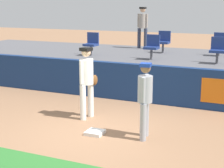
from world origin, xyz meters
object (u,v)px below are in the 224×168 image
object	(u,v)px
seat_front_right	(218,49)
seat_front_left	(92,43)
seat_back_center	(164,41)
seat_back_right	(219,43)
player_runner_visitor	(145,96)
spectator_hooded	(143,25)
player_fielder_home	(87,78)
first_base	(95,132)
seat_front_center	(152,46)

from	to	relation	value
seat_front_right	seat_front_left	bearing A→B (deg)	-180.00
seat_back_center	seat_back_right	size ratio (longest dim) A/B	1.00
player_runner_visitor	spectator_hooded	xyz separation A→B (m)	(-2.50, 7.13, 1.13)
spectator_hooded	seat_back_right	bearing A→B (deg)	172.80
seat_back_right	seat_back_center	bearing A→B (deg)	179.99
player_fielder_home	seat_front_left	world-z (taller)	seat_front_left
player_fielder_home	seat_front_left	xyz separation A→B (m)	(-1.65, 3.56, 0.50)
first_base	player_runner_visitor	world-z (taller)	player_runner_visitor
seat_front_right	seat_front_left	xyz separation A→B (m)	(-4.50, -0.00, -0.00)
player_fielder_home	spectator_hooded	bearing A→B (deg)	-164.60
player_runner_visitor	seat_back_right	size ratio (longest dim) A/B	2.06
seat_front_center	seat_front_right	bearing A→B (deg)	0.01
seat_front_center	player_runner_visitor	bearing A→B (deg)	-74.58
seat_back_center	seat_front_right	distance (m)	2.90
player_fielder_home	spectator_hooded	size ratio (longest dim) A/B	1.09
seat_front_left	seat_back_right	xyz separation A→B (m)	(4.32, 1.80, -0.00)
player_fielder_home	player_runner_visitor	xyz separation A→B (m)	(1.86, -0.78, -0.09)
seat_front_right	seat_front_center	xyz separation A→B (m)	(-2.18, -0.00, -0.00)
first_base	seat_front_right	xyz separation A→B (m)	(2.12, 4.57, 1.56)
first_base	spectator_hooded	world-z (taller)	spectator_hooded
seat_front_center	spectator_hooded	size ratio (longest dim) A/B	0.48
player_fielder_home	seat_back_center	xyz separation A→B (m)	(0.57, 5.36, 0.50)
seat_front_left	seat_front_right	bearing A→B (deg)	0.00
spectator_hooded	seat_front_right	bearing A→B (deg)	150.72
first_base	player_fielder_home	xyz separation A→B (m)	(-0.72, 1.01, 1.05)
player_runner_visitor	seat_front_center	world-z (taller)	seat_front_center
player_runner_visitor	seat_back_right	world-z (taller)	seat_back_right
first_base	seat_front_right	bearing A→B (deg)	65.14
player_runner_visitor	seat_front_right	bearing A→B (deg)	160.00
seat_back_center	player_runner_visitor	bearing A→B (deg)	-78.13
player_fielder_home	seat_front_right	bearing A→B (deg)	151.09
seat_front_center	seat_back_right	size ratio (longest dim) A/B	1.00
seat_front_right	seat_front_center	size ratio (longest dim) A/B	1.00
seat_front_left	seat_back_right	distance (m)	4.68
player_fielder_home	seat_back_center	size ratio (longest dim) A/B	2.26
player_fielder_home	player_runner_visitor	size ratio (longest dim) A/B	1.09
seat_front_center	seat_front_left	bearing A→B (deg)	-180.00
seat_back_right	spectator_hooded	world-z (taller)	spectator_hooded
seat_back_center	player_fielder_home	bearing A→B (deg)	-96.05
player_fielder_home	seat_back_center	world-z (taller)	seat_back_center
player_fielder_home	seat_back_right	bearing A→B (deg)	163.21
seat_front_center	seat_front_left	size ratio (longest dim) A/B	1.00
player_fielder_home	seat_back_center	bearing A→B (deg)	-176.40
seat_back_center	seat_front_left	distance (m)	2.86
player_runner_visitor	seat_front_left	xyz separation A→B (m)	(-3.52, 4.34, 0.59)
seat_back_center	spectator_hooded	size ratio (longest dim) A/B	0.48
first_base	seat_back_right	bearing A→B (deg)	73.03
first_base	seat_back_center	xyz separation A→B (m)	(-0.15, 6.37, 1.56)
seat_front_right	spectator_hooded	size ratio (longest dim) A/B	0.48
seat_front_left	seat_back_center	bearing A→B (deg)	38.99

